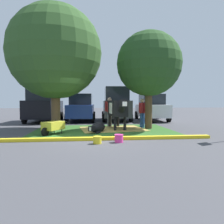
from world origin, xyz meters
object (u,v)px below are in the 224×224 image
sedan_blue (81,108)px  calf_lying (98,128)px  shade_tree_right (149,64)px  person_visitor_near (142,112)px  cow_holstein (117,108)px  suv_dark_grey (116,104)px  bucket_pink (119,138)px  hatchback_white (151,108)px  shade_tree_left (55,52)px  wheelbarrow (53,126)px  person_handler (110,111)px  suv_black (45,104)px  bucket_yellow (97,140)px

sedan_blue → calf_lying: bearing=-81.1°
shade_tree_right → person_visitor_near: 2.62m
cow_holstein → sedan_blue: size_ratio=0.70×
cow_holstein → suv_dark_grey: bearing=83.5°
bucket_pink → hatchback_white: bearing=66.4°
suv_dark_grey → shade_tree_right: bearing=-78.3°
shade_tree_left → cow_holstein: 4.25m
cow_holstein → calf_lying: cow_holstein is taller
shade_tree_left → wheelbarrow: 3.89m
bucket_pink → person_visitor_near: bearing=65.1°
person_handler → bucket_pink: 4.71m
sedan_blue → person_handler: bearing=-66.7°
bucket_pink → person_handler: bearing=88.6°
suv_black → suv_dark_grey: size_ratio=1.00×
wheelbarrow → suv_dark_grey: bearing=61.6°
bucket_yellow → wheelbarrow: bearing=130.0°
suv_black → hatchback_white: (8.02, 0.06, -0.29)m
cow_holstein → suv_black: bearing=133.7°
cow_holstein → bucket_yellow: (-1.19, -3.75, -0.96)m
calf_lying → person_handler: person_handler is taller
cow_holstein → suv_dark_grey: size_ratio=0.67×
calf_lying → suv_dark_grey: suv_dark_grey is taller
bucket_yellow → person_visitor_near: bearing=57.8°
shade_tree_left → cow_holstein: bearing=-1.1°
bucket_yellow → hatchback_white: size_ratio=0.07×
cow_holstein → calf_lying: size_ratio=2.45×
cow_holstein → person_visitor_near: person_visitor_near is taller
shade_tree_left → person_visitor_near: bearing=4.7°
suv_black → bucket_yellow: bearing=-68.0°
shade_tree_left → sedan_blue: shade_tree_left is taller
cow_holstein → person_handler: 1.11m
cow_holstein → bucket_pink: cow_holstein is taller
wheelbarrow → cow_holstein: bearing=26.7°
bucket_pink → sedan_blue: 8.90m
shade_tree_left → wheelbarrow: shade_tree_left is taller
person_visitor_near → shade_tree_right: bearing=-64.3°
shade_tree_left → suv_dark_grey: shade_tree_left is taller
cow_holstein → calf_lying: (-1.06, -1.15, -0.86)m
cow_holstein → bucket_yellow: bearing=-107.5°
suv_black → sedan_blue: (2.65, 0.20, -0.29)m
calf_lying → bucket_yellow: bearing=-92.7°
shade_tree_right → bucket_pink: bearing=-120.5°
shade_tree_left → hatchback_white: (6.50, 4.91, -2.95)m
suv_dark_grey → calf_lying: bearing=-104.6°
shade_tree_right → person_handler: bearing=151.1°
bucket_pink → suv_dark_grey: (1.01, 8.81, 1.12)m
bucket_yellow → suv_black: (-3.51, 8.66, 1.13)m
calf_lying → bucket_pink: (0.65, -2.45, -0.09)m
sedan_blue → hatchback_white: size_ratio=1.00×
person_visitor_near → suv_black: (-6.15, 4.47, 0.40)m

